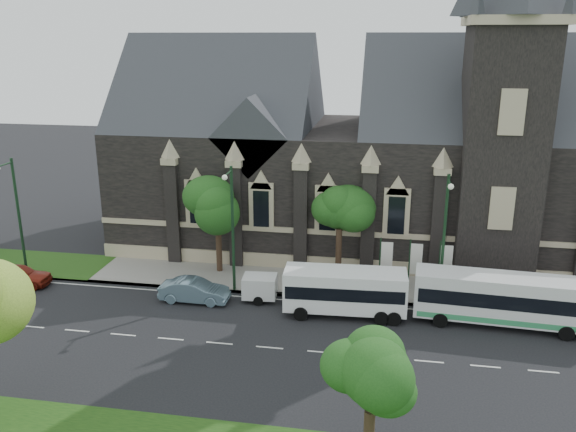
% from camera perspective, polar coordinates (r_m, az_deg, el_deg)
% --- Properties ---
extents(ground, '(160.00, 160.00, 0.00)m').
position_cam_1_polar(ground, '(34.96, -1.79, -12.57)').
color(ground, black).
rests_on(ground, ground).
extents(sidewalk, '(80.00, 5.00, 0.15)m').
position_cam_1_polar(sidewalk, '(43.31, 0.73, -6.36)').
color(sidewalk, gray).
rests_on(sidewalk, ground).
extents(museum, '(40.00, 17.70, 29.90)m').
position_cam_1_polar(museum, '(49.40, 8.39, 6.23)').
color(museum, black).
rests_on(museum, ground).
extents(tree_park_east, '(3.40, 3.40, 6.28)m').
position_cam_1_polar(tree_park_east, '(24.03, 8.51, -14.91)').
color(tree_park_east, black).
rests_on(tree_park_east, ground).
extents(tree_walk_right, '(4.08, 4.08, 7.80)m').
position_cam_1_polar(tree_walk_right, '(42.17, 5.33, 1.20)').
color(tree_walk_right, black).
rests_on(tree_walk_right, ground).
extents(tree_walk_left, '(3.91, 3.91, 7.64)m').
position_cam_1_polar(tree_walk_left, '(43.76, -6.51, 1.63)').
color(tree_walk_left, black).
rests_on(tree_walk_left, ground).
extents(street_lamp_near, '(0.36, 1.88, 9.00)m').
position_cam_1_polar(street_lamp_near, '(39.00, 14.86, -1.72)').
color(street_lamp_near, '#16321C').
rests_on(street_lamp_near, ground).
extents(street_lamp_mid, '(0.36, 1.88, 9.00)m').
position_cam_1_polar(street_lamp_mid, '(40.13, -5.44, -0.68)').
color(street_lamp_mid, '#16321C').
rests_on(street_lamp_mid, ground).
extents(street_lamp_far, '(0.36, 1.88, 9.00)m').
position_cam_1_polar(street_lamp_far, '(46.83, -24.70, 0.39)').
color(street_lamp_far, '#16321C').
rests_on(street_lamp_far, ground).
extents(banner_flag_left, '(0.90, 0.10, 4.00)m').
position_cam_1_polar(banner_flag_left, '(41.52, 9.25, -4.21)').
color(banner_flag_left, '#16321C').
rests_on(banner_flag_left, ground).
extents(banner_flag_center, '(0.90, 0.10, 4.00)m').
position_cam_1_polar(banner_flag_center, '(41.58, 12.01, -4.34)').
color(banner_flag_center, '#16321C').
rests_on(banner_flag_center, ground).
extents(banner_flag_right, '(0.90, 0.10, 4.00)m').
position_cam_1_polar(banner_flag_right, '(41.72, 14.76, -4.46)').
color(banner_flag_right, '#16321C').
rests_on(banner_flag_right, ground).
extents(tour_coach, '(11.24, 3.18, 3.24)m').
position_cam_1_polar(tour_coach, '(38.98, 20.39, -7.53)').
color(tour_coach, silver).
rests_on(tour_coach, ground).
extents(shuttle_bus, '(7.86, 3.04, 2.99)m').
position_cam_1_polar(shuttle_bus, '(38.19, 5.54, -7.07)').
color(shuttle_bus, white).
rests_on(shuttle_bus, ground).
extents(box_trailer, '(3.31, 1.95, 1.74)m').
position_cam_1_polar(box_trailer, '(40.31, -2.73, -6.81)').
color(box_trailer, silver).
rests_on(box_trailer, ground).
extents(sedan, '(4.72, 1.66, 1.55)m').
position_cam_1_polar(sedan, '(40.67, -9.01, -7.12)').
color(sedan, slate).
rests_on(sedan, ground).
extents(car_far_red, '(4.81, 2.32, 1.58)m').
position_cam_1_polar(car_far_red, '(46.78, -24.62, -5.23)').
color(car_far_red, maroon).
rests_on(car_far_red, ground).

